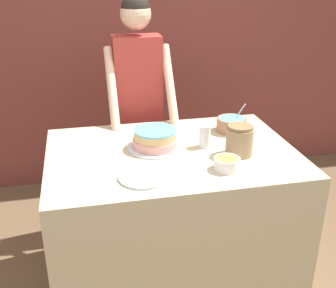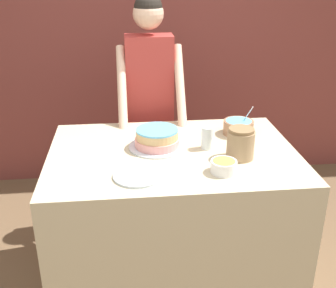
% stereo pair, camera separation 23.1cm
% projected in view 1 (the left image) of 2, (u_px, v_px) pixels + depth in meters
% --- Properties ---
extents(wall_back, '(10.00, 0.05, 2.60)m').
position_uv_depth(wall_back, '(133.00, 37.00, 3.58)').
color(wall_back, brown).
rests_on(wall_back, ground_plane).
extents(counter, '(1.40, 0.98, 0.91)m').
position_uv_depth(counter, '(172.00, 219.00, 2.57)').
color(counter, '#C6B793').
rests_on(counter, ground_plane).
extents(person_baker, '(0.45, 0.46, 1.71)m').
position_uv_depth(person_baker, '(138.00, 89.00, 2.94)').
color(person_baker, '#2D2D38').
rests_on(person_baker, ground_plane).
extents(cake, '(0.33, 0.33, 0.11)m').
position_uv_depth(cake, '(155.00, 139.00, 2.41)').
color(cake, silver).
rests_on(cake, counter).
extents(frosting_bowl_blue, '(0.19, 0.19, 0.18)m').
position_uv_depth(frosting_bowl_blue, '(231.00, 124.00, 2.65)').
color(frosting_bowl_blue, '#936B4C').
rests_on(frosting_bowl_blue, counter).
extents(frosting_bowl_olive, '(0.13, 0.13, 0.07)m').
position_uv_depth(frosting_bowl_olive, '(227.00, 163.00, 2.16)').
color(frosting_bowl_olive, white).
rests_on(frosting_bowl_olive, counter).
extents(drinking_glass, '(0.07, 0.07, 0.13)m').
position_uv_depth(drinking_glass, '(205.00, 136.00, 2.42)').
color(drinking_glass, silver).
rests_on(drinking_glass, counter).
extents(ceramic_plate, '(0.25, 0.25, 0.01)m').
position_uv_depth(ceramic_plate, '(144.00, 177.00, 2.09)').
color(ceramic_plate, silver).
rests_on(ceramic_plate, counter).
extents(stoneware_jar, '(0.15, 0.15, 0.17)m').
position_uv_depth(stoneware_jar, '(239.00, 140.00, 2.31)').
color(stoneware_jar, '#9E7F5B').
rests_on(stoneware_jar, counter).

